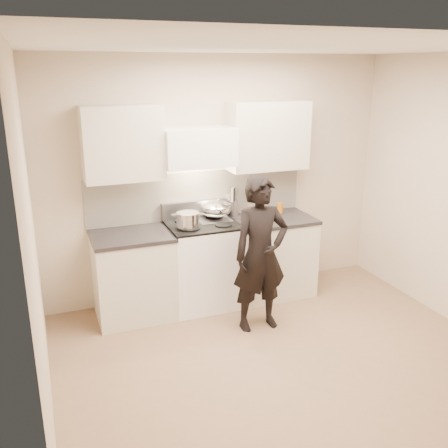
% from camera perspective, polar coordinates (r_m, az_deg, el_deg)
% --- Properties ---
extents(ground_plane, '(4.00, 4.00, 0.00)m').
position_cam_1_polar(ground_plane, '(4.70, 7.14, -15.58)').
color(ground_plane, '#88684E').
extents(room_shell, '(4.04, 3.54, 2.70)m').
position_cam_1_polar(room_shell, '(4.35, 4.97, 4.73)').
color(room_shell, beige).
rests_on(room_shell, ground).
extents(stove, '(0.76, 0.65, 0.96)m').
position_cam_1_polar(stove, '(5.54, -2.37, -4.58)').
color(stove, white).
rests_on(stove, ground).
extents(counter_right, '(0.92, 0.67, 0.92)m').
position_cam_1_polar(counter_right, '(5.84, 5.38, -3.59)').
color(counter_right, beige).
rests_on(counter_right, ground).
extents(counter_left, '(0.82, 0.67, 0.92)m').
position_cam_1_polar(counter_left, '(5.37, -10.32, -5.77)').
color(counter_left, beige).
rests_on(counter_left, ground).
extents(wok, '(0.35, 0.43, 0.28)m').
position_cam_1_polar(wok, '(5.53, -0.90, 1.71)').
color(wok, silver).
rests_on(wok, stove).
extents(stock_pot, '(0.33, 0.30, 0.16)m').
position_cam_1_polar(stock_pot, '(5.20, -4.16, 0.48)').
color(stock_pot, silver).
rests_on(stock_pot, stove).
extents(utensil_crock, '(0.12, 0.12, 0.33)m').
position_cam_1_polar(utensil_crock, '(5.73, 1.04, 1.97)').
color(utensil_crock, '#A09FA8').
rests_on(utensil_crock, counter_right).
extents(spice_jar, '(0.04, 0.04, 0.09)m').
position_cam_1_polar(spice_jar, '(5.79, 2.84, 1.52)').
color(spice_jar, orange).
rests_on(spice_jar, counter_right).
extents(oil_glass, '(0.07, 0.07, 0.12)m').
position_cam_1_polar(oil_glass, '(5.88, 6.41, 1.86)').
color(oil_glass, '#B65F0E').
rests_on(oil_glass, counter_right).
extents(person, '(0.58, 0.38, 1.58)m').
position_cam_1_polar(person, '(4.95, 4.19, -3.48)').
color(person, black).
rests_on(person, ground).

